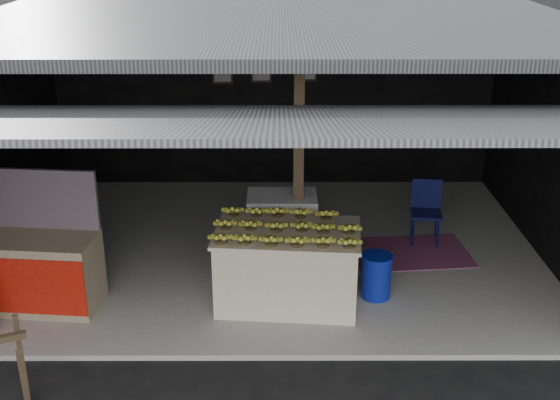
{
  "coord_description": "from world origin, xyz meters",
  "views": [
    {
      "loc": [
        0.07,
        -5.88,
        4.11
      ],
      "look_at": [
        0.08,
        1.56,
        1.1
      ],
      "focal_mm": 45.0,
      "sensor_mm": 36.0,
      "label": 1
    }
  ],
  "objects_px": {
    "plastic_chair": "(426,206)",
    "neighbor_stall": "(31,268)",
    "water_barrel": "(376,277)",
    "white_crate": "(282,230)",
    "banana_table": "(287,267)"
  },
  "relations": [
    {
      "from": "plastic_chair",
      "to": "neighbor_stall",
      "type": "bearing_deg",
      "value": -152.44
    },
    {
      "from": "neighbor_stall",
      "to": "water_barrel",
      "type": "distance_m",
      "value": 3.86
    },
    {
      "from": "white_crate",
      "to": "plastic_chair",
      "type": "distance_m",
      "value": 2.05
    },
    {
      "from": "white_crate",
      "to": "neighbor_stall",
      "type": "xyz_separation_m",
      "value": [
        -2.78,
        -0.97,
        -0.01
      ]
    },
    {
      "from": "banana_table",
      "to": "neighbor_stall",
      "type": "relative_size",
      "value": 1.09
    },
    {
      "from": "water_barrel",
      "to": "plastic_chair",
      "type": "height_order",
      "value": "plastic_chair"
    },
    {
      "from": "water_barrel",
      "to": "plastic_chair",
      "type": "relative_size",
      "value": 0.59
    },
    {
      "from": "banana_table",
      "to": "plastic_chair",
      "type": "relative_size",
      "value": 1.99
    },
    {
      "from": "banana_table",
      "to": "water_barrel",
      "type": "height_order",
      "value": "banana_table"
    },
    {
      "from": "banana_table",
      "to": "water_barrel",
      "type": "distance_m",
      "value": 1.04
    },
    {
      "from": "neighbor_stall",
      "to": "water_barrel",
      "type": "relative_size",
      "value": 3.1
    },
    {
      "from": "banana_table",
      "to": "water_barrel",
      "type": "bearing_deg",
      "value": 11.48
    },
    {
      "from": "water_barrel",
      "to": "white_crate",
      "type": "bearing_deg",
      "value": 143.11
    },
    {
      "from": "white_crate",
      "to": "plastic_chair",
      "type": "height_order",
      "value": "white_crate"
    },
    {
      "from": "white_crate",
      "to": "banana_table",
      "type": "bearing_deg",
      "value": -86.76
    }
  ]
}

